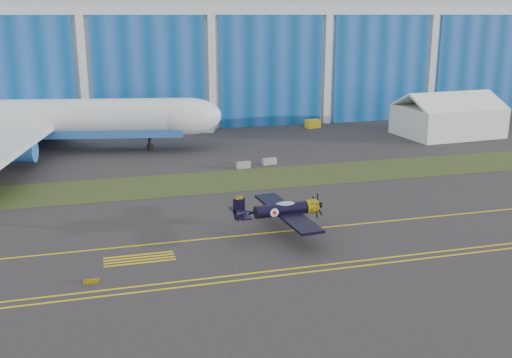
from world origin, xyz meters
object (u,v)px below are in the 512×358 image
object	(u,v)px
jetliner	(23,77)
tent	(448,114)
warbird	(281,210)
shipping_container	(197,124)
tug	(313,124)

from	to	relation	value
jetliner	tent	xyz separation A→B (m)	(68.00, -5.25, -7.54)
warbird	jetliner	xyz separation A→B (m)	(-25.99, 43.22, 8.91)
shipping_container	tug	size ratio (longest dim) A/B	2.40
jetliner	shipping_container	size ratio (longest dim) A/B	12.33
shipping_container	tent	bearing A→B (deg)	-1.01
warbird	tent	world-z (taller)	tent
warbird	shipping_container	xyz separation A→B (m)	(1.21, 52.70, -1.09)
tent	tug	size ratio (longest dim) A/B	6.78
warbird	jetliner	world-z (taller)	jetliner
shipping_container	jetliner	bearing A→B (deg)	-141.94
tent	tug	world-z (taller)	tent
tug	warbird	bearing A→B (deg)	-123.96
warbird	tug	bearing A→B (deg)	62.06
jetliner	tug	distance (m)	49.98
warbird	tug	xyz separation A→B (m)	(22.28, 50.64, -1.67)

